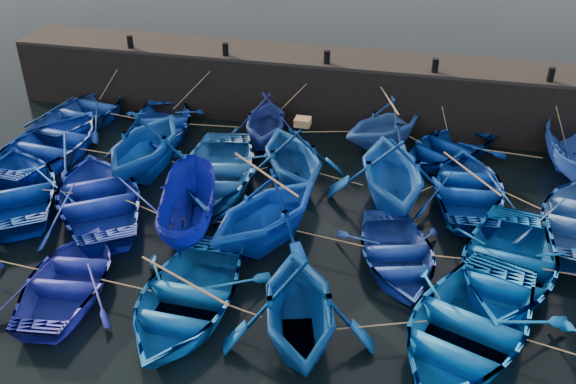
% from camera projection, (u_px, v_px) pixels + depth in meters
% --- Properties ---
extents(ground, '(120.00, 120.00, 0.00)m').
position_uv_depth(ground, '(261.00, 273.00, 17.55)').
color(ground, black).
rests_on(ground, ground).
extents(quay_wall, '(26.00, 2.50, 2.50)m').
position_uv_depth(quay_wall, '(330.00, 89.00, 25.66)').
color(quay_wall, black).
rests_on(quay_wall, ground).
extents(quay_top, '(26.00, 2.50, 0.12)m').
position_uv_depth(quay_top, '(331.00, 57.00, 24.98)').
color(quay_top, black).
rests_on(quay_top, quay_wall).
extents(bollard_0, '(0.24, 0.24, 0.50)m').
position_uv_depth(bollard_0, '(130.00, 42.00, 25.64)').
color(bollard_0, black).
rests_on(bollard_0, quay_top).
extents(bollard_1, '(0.24, 0.24, 0.50)m').
position_uv_depth(bollard_1, '(225.00, 49.00, 24.85)').
color(bollard_1, black).
rests_on(bollard_1, quay_top).
extents(bollard_2, '(0.24, 0.24, 0.50)m').
position_uv_depth(bollard_2, '(327.00, 57.00, 24.07)').
color(bollard_2, black).
rests_on(bollard_2, quay_top).
extents(bollard_3, '(0.24, 0.24, 0.50)m').
position_uv_depth(bollard_3, '(435.00, 65.00, 23.29)').
color(bollard_3, black).
rests_on(bollard_3, quay_top).
extents(bollard_4, '(0.24, 0.24, 0.50)m').
position_uv_depth(bollard_4, '(551.00, 75.00, 22.51)').
color(bollard_4, black).
rests_on(bollard_4, quay_top).
extents(boat_0, '(4.39, 5.51, 1.03)m').
position_uv_depth(boat_0, '(86.00, 111.00, 25.55)').
color(boat_0, navy).
rests_on(boat_0, ground).
extents(boat_1, '(4.62, 5.47, 0.97)m').
position_uv_depth(boat_1, '(162.00, 123.00, 24.68)').
color(boat_1, '#0D3599').
rests_on(boat_1, ground).
extents(boat_2, '(3.71, 4.13, 1.94)m').
position_uv_depth(boat_2, '(266.00, 120.00, 23.81)').
color(boat_2, navy).
rests_on(boat_2, ground).
extents(boat_3, '(4.88, 4.92, 1.96)m').
position_uv_depth(boat_3, '(385.00, 123.00, 23.50)').
color(boat_3, blue).
rests_on(boat_3, ground).
extents(boat_4, '(5.19, 5.44, 0.92)m').
position_uv_depth(boat_4, '(446.00, 148.00, 22.96)').
color(boat_4, navy).
rests_on(boat_4, ground).
extents(boat_5, '(1.86, 4.19, 1.58)m').
position_uv_depth(boat_5, '(572.00, 155.00, 21.79)').
color(boat_5, blue).
rests_on(boat_5, ground).
extents(boat_6, '(4.45, 5.87, 1.14)m').
position_uv_depth(boat_6, '(50.00, 145.00, 22.92)').
color(boat_6, navy).
rests_on(boat_6, ground).
extents(boat_7, '(4.12, 4.71, 2.38)m').
position_uv_depth(boat_7, '(145.00, 142.00, 21.73)').
color(boat_7, '#094290').
rests_on(boat_7, ground).
extents(boat_8, '(4.68, 5.89, 1.10)m').
position_uv_depth(boat_8, '(217.00, 171.00, 21.31)').
color(boat_8, '#1E5CA5').
rests_on(boat_8, ground).
extents(boat_9, '(5.22, 5.46, 2.23)m').
position_uv_depth(boat_9, '(293.00, 155.00, 21.05)').
color(boat_9, '#0D468D').
rests_on(boat_9, ground).
extents(boat_10, '(5.02, 5.49, 2.46)m').
position_uv_depth(boat_10, '(393.00, 170.00, 19.98)').
color(boat_10, blue).
rests_on(boat_10, ground).
extents(boat_11, '(3.78, 5.05, 1.00)m').
position_uv_depth(boat_11, '(469.00, 187.00, 20.50)').
color(boat_11, navy).
rests_on(boat_11, ground).
extents(boat_13, '(6.19, 6.56, 1.11)m').
position_uv_depth(boat_13, '(17.00, 186.00, 20.45)').
color(boat_13, navy).
rests_on(boat_13, ground).
extents(boat_14, '(6.25, 6.70, 1.13)m').
position_uv_depth(boat_14, '(99.00, 196.00, 19.89)').
color(boat_14, '#13289A').
rests_on(boat_14, ground).
extents(boat_15, '(2.52, 4.47, 1.63)m').
position_uv_depth(boat_15, '(187.00, 210.00, 18.74)').
color(boat_15, '#070F82').
rests_on(boat_15, ground).
extents(boat_16, '(5.32, 5.57, 2.28)m').
position_uv_depth(boat_16, '(266.00, 210.00, 18.18)').
color(boat_16, '#083FBD').
rests_on(boat_16, ground).
extents(boat_17, '(4.09, 4.93, 0.88)m').
position_uv_depth(boat_17, '(397.00, 254.00, 17.54)').
color(boat_17, navy).
rests_on(boat_17, ground).
extents(boat_18, '(4.70, 5.94, 1.11)m').
position_uv_depth(boat_18, '(507.00, 264.00, 16.96)').
color(boat_18, '#034B9B').
rests_on(boat_18, ground).
extents(boat_21, '(3.63, 4.70, 0.90)m').
position_uv_depth(boat_21, '(70.00, 278.00, 16.65)').
color(boat_21, navy).
rests_on(boat_21, ground).
extents(boat_22, '(3.68, 5.06, 1.03)m').
position_uv_depth(boat_22, '(185.00, 297.00, 15.88)').
color(boat_22, '#0C59B0').
rests_on(boat_22, ground).
extents(boat_23, '(4.66, 5.05, 2.21)m').
position_uv_depth(boat_23, '(299.00, 305.00, 14.76)').
color(boat_23, navy).
rests_on(boat_23, ground).
extents(boat_24, '(5.68, 6.61, 1.16)m').
position_uv_depth(boat_24, '(466.00, 326.00, 14.91)').
color(boat_24, blue).
rests_on(boat_24, ground).
extents(wooden_crate, '(0.50, 0.45, 0.25)m').
position_uv_depth(wooden_crate, '(303.00, 122.00, 20.35)').
color(wooden_crate, olive).
rests_on(wooden_crate, boat_9).
extents(mooring_ropes, '(18.29, 11.87, 2.10)m').
position_uv_depth(mooring_ropes, '(301.00, 161.00, 21.23)').
color(mooring_ropes, tan).
rests_on(mooring_ropes, ground).
extents(loose_oars, '(9.14, 12.42, 1.34)m').
position_uv_depth(loose_oars, '(340.00, 172.00, 19.09)').
color(loose_oars, '#99724C').
rests_on(loose_oars, ground).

